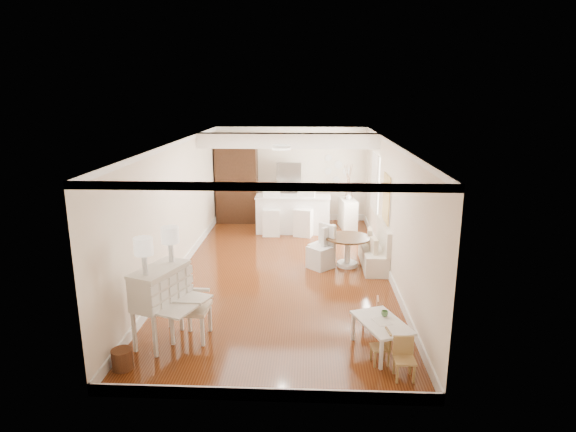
# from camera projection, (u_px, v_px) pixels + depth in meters

# --- Properties ---
(room) EXTENTS (9.00, 9.04, 2.82)m
(room) POSITION_uv_depth(u_px,v_px,m) (286.00, 179.00, 10.23)
(room) COLOR brown
(room) RESTS_ON ground
(secretary_bureau) EXTENTS (1.24, 1.25, 1.22)m
(secretary_bureau) POSITION_uv_depth(u_px,v_px,m) (162.00, 305.00, 7.38)
(secretary_bureau) COLOR white
(secretary_bureau) RESTS_ON ground
(gustavian_armchair) EXTENTS (0.63, 0.63, 1.06)m
(gustavian_armchair) POSITION_uv_depth(u_px,v_px,m) (191.00, 307.00, 7.51)
(gustavian_armchair) COLOR silver
(gustavian_armchair) RESTS_ON ground
(wicker_basket) EXTENTS (0.39, 0.39, 0.29)m
(wicker_basket) POSITION_uv_depth(u_px,v_px,m) (122.00, 359.00, 6.74)
(wicker_basket) COLOR brown
(wicker_basket) RESTS_ON ground
(kids_table) EXTENTS (0.90, 1.12, 0.49)m
(kids_table) POSITION_uv_depth(u_px,v_px,m) (381.00, 336.00, 7.18)
(kids_table) COLOR white
(kids_table) RESTS_ON ground
(kids_chair_a) EXTENTS (0.29, 0.29, 0.52)m
(kids_chair_a) POSITION_uv_depth(u_px,v_px,m) (380.00, 347.00, 6.85)
(kids_chair_a) COLOR #9E7B48
(kids_chair_a) RESTS_ON ground
(kids_chair_b) EXTENTS (0.29, 0.29, 0.55)m
(kids_chair_b) POSITION_uv_depth(u_px,v_px,m) (370.00, 313.00, 7.87)
(kids_chair_b) COLOR #B37751
(kids_chair_b) RESTS_ON ground
(kids_chair_c) EXTENTS (0.29, 0.29, 0.58)m
(kids_chair_c) POSITION_uv_depth(u_px,v_px,m) (405.00, 359.00, 6.47)
(kids_chair_c) COLOR #AD884E
(kids_chair_c) RESTS_ON ground
(banquette) EXTENTS (0.52, 1.60, 0.98)m
(banquette) POSITION_uv_depth(u_px,v_px,m) (374.00, 245.00, 10.68)
(banquette) COLOR silver
(banquette) RESTS_ON ground
(dining_table) EXTENTS (1.30, 1.30, 0.68)m
(dining_table) POSITION_uv_depth(u_px,v_px,m) (348.00, 251.00, 10.71)
(dining_table) COLOR #432915
(dining_table) RESTS_ON ground
(slip_chair_near) EXTENTS (0.66, 0.66, 0.97)m
(slip_chair_near) POSITION_uv_depth(u_px,v_px,m) (321.00, 247.00, 10.56)
(slip_chair_near) COLOR silver
(slip_chair_near) RESTS_ON ground
(slip_chair_far) EXTENTS (0.63, 0.62, 0.92)m
(slip_chair_far) POSITION_uv_depth(u_px,v_px,m) (321.00, 244.00, 10.82)
(slip_chair_far) COLOR silver
(slip_chair_far) RESTS_ON ground
(breakfast_counter) EXTENTS (2.05, 0.65, 1.03)m
(breakfast_counter) POSITION_uv_depth(u_px,v_px,m) (293.00, 214.00, 13.28)
(breakfast_counter) COLOR white
(breakfast_counter) RESTS_ON ground
(bar_stool_left) EXTENTS (0.48, 0.48, 1.16)m
(bar_stool_left) POSITION_uv_depth(u_px,v_px,m) (271.00, 214.00, 13.01)
(bar_stool_left) COLOR white
(bar_stool_left) RESTS_ON ground
(bar_stool_right) EXTENTS (0.59, 0.59, 1.19)m
(bar_stool_right) POSITION_uv_depth(u_px,v_px,m) (304.00, 214.00, 12.96)
(bar_stool_right) COLOR white
(bar_stool_right) RESTS_ON ground
(pantry_cabinet) EXTENTS (1.20, 0.60, 2.30)m
(pantry_cabinet) POSITION_uv_depth(u_px,v_px,m) (237.00, 184.00, 14.24)
(pantry_cabinet) COLOR #381E11
(pantry_cabinet) RESTS_ON ground
(fridge) EXTENTS (0.75, 0.65, 1.80)m
(fridge) POSITION_uv_depth(u_px,v_px,m) (301.00, 193.00, 14.19)
(fridge) COLOR silver
(fridge) RESTS_ON ground
(sideboard) EXTENTS (0.51, 0.93, 0.84)m
(sideboard) POSITION_uv_depth(u_px,v_px,m) (348.00, 214.00, 13.72)
(sideboard) COLOR white
(sideboard) RESTS_ON ground
(pencil_cup) EXTENTS (0.14, 0.14, 0.08)m
(pencil_cup) POSITION_uv_depth(u_px,v_px,m) (385.00, 314.00, 7.28)
(pencil_cup) COLOR #5E9557
(pencil_cup) RESTS_ON kids_table
(branch_vase) EXTENTS (0.19, 0.19, 0.17)m
(branch_vase) POSITION_uv_depth(u_px,v_px,m) (349.00, 196.00, 13.58)
(branch_vase) COLOR white
(branch_vase) RESTS_ON sideboard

